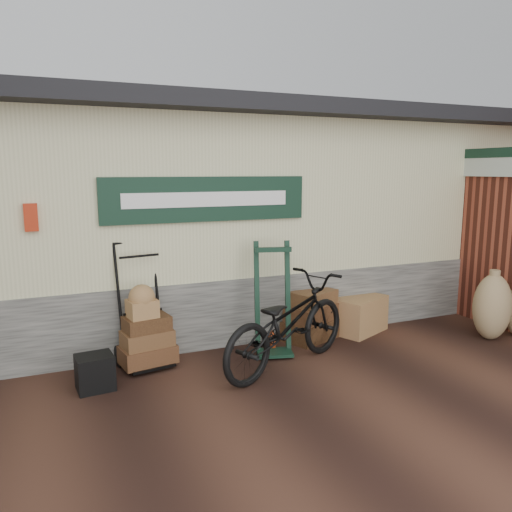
{
  "coord_description": "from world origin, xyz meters",
  "views": [
    {
      "loc": [
        -2.16,
        -4.94,
        2.31
      ],
      "look_at": [
        0.32,
        0.9,
        1.21
      ],
      "focal_mm": 35.0,
      "sensor_mm": 36.0,
      "label": 1
    }
  ],
  "objects_px": {
    "green_barrow": "(273,298)",
    "suitcase_stack": "(312,315)",
    "wicker_hamper": "(359,314)",
    "bicycle": "(287,318)",
    "porter_trolley": "(141,303)",
    "black_trunk": "(95,372)"
  },
  "relations": [
    {
      "from": "porter_trolley",
      "to": "wicker_hamper",
      "type": "bearing_deg",
      "value": -9.28
    },
    {
      "from": "suitcase_stack",
      "to": "wicker_hamper",
      "type": "xyz_separation_m",
      "value": [
        0.78,
        0.0,
        -0.09
      ]
    },
    {
      "from": "black_trunk",
      "to": "wicker_hamper",
      "type": "bearing_deg",
      "value": 8.08
    },
    {
      "from": "porter_trolley",
      "to": "suitcase_stack",
      "type": "height_order",
      "value": "porter_trolley"
    },
    {
      "from": "porter_trolley",
      "to": "green_barrow",
      "type": "bearing_deg",
      "value": -19.12
    },
    {
      "from": "black_trunk",
      "to": "bicycle",
      "type": "xyz_separation_m",
      "value": [
        2.14,
        -0.27,
        0.42
      ]
    },
    {
      "from": "porter_trolley",
      "to": "suitcase_stack",
      "type": "bearing_deg",
      "value": -9.28
    },
    {
      "from": "suitcase_stack",
      "to": "bicycle",
      "type": "height_order",
      "value": "bicycle"
    },
    {
      "from": "wicker_hamper",
      "to": "bicycle",
      "type": "bearing_deg",
      "value": -152.8
    },
    {
      "from": "suitcase_stack",
      "to": "bicycle",
      "type": "xyz_separation_m",
      "value": [
        -0.77,
        -0.8,
        0.26
      ]
    },
    {
      "from": "wicker_hamper",
      "to": "black_trunk",
      "type": "bearing_deg",
      "value": -171.92
    },
    {
      "from": "green_barrow",
      "to": "suitcase_stack",
      "type": "distance_m",
      "value": 0.85
    },
    {
      "from": "suitcase_stack",
      "to": "wicker_hamper",
      "type": "height_order",
      "value": "suitcase_stack"
    },
    {
      "from": "porter_trolley",
      "to": "bicycle",
      "type": "bearing_deg",
      "value": -36.72
    },
    {
      "from": "porter_trolley",
      "to": "green_barrow",
      "type": "xyz_separation_m",
      "value": [
        1.59,
        -0.28,
        -0.04
      ]
    },
    {
      "from": "porter_trolley",
      "to": "suitcase_stack",
      "type": "xyz_separation_m",
      "value": [
        2.31,
        -0.0,
        -0.41
      ]
    },
    {
      "from": "porter_trolley",
      "to": "wicker_hamper",
      "type": "xyz_separation_m",
      "value": [
        3.09,
        -0.0,
        -0.5
      ]
    },
    {
      "from": "green_barrow",
      "to": "bicycle",
      "type": "height_order",
      "value": "green_barrow"
    },
    {
      "from": "porter_trolley",
      "to": "black_trunk",
      "type": "distance_m",
      "value": 0.98
    },
    {
      "from": "suitcase_stack",
      "to": "black_trunk",
      "type": "distance_m",
      "value": 2.96
    },
    {
      "from": "bicycle",
      "to": "green_barrow",
      "type": "bearing_deg",
      "value": -30.41
    },
    {
      "from": "porter_trolley",
      "to": "suitcase_stack",
      "type": "distance_m",
      "value": 2.35
    }
  ]
}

